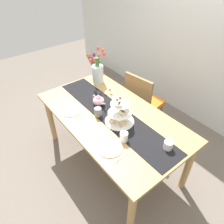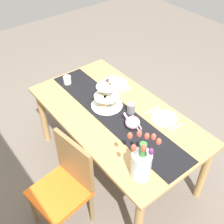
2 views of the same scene
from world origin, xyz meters
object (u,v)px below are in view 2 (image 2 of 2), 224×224
object	(u,v)px
dining_table	(116,121)
mug_grey	(131,108)
teapot	(133,122)
knife_right	(108,77)
tiered_cake_stand	(107,97)
dinner_plate_right	(117,83)
tulip_vase	(142,162)
fork_right	(126,90)
dinner_plate_left	(164,118)
fork_left	(176,127)
knife_left	(153,110)
chair_left	(65,183)
mug_white_text	(104,85)
cream_jug	(67,80)

from	to	relation	value
dining_table	mug_grey	xyz separation A→B (m)	(-0.08, -0.12, 0.15)
teapot	knife_right	distance (m)	0.80
tiered_cake_stand	dinner_plate_right	size ratio (longest dim) A/B	1.32
dining_table	tulip_vase	bearing A→B (deg)	156.10
fork_right	tiered_cake_stand	bearing A→B (deg)	104.81
tulip_vase	mug_grey	xyz separation A→B (m)	(0.58, -0.41, -0.10)
dinner_plate_left	fork_left	size ratio (longest dim) A/B	1.53
dining_table	dinner_plate_left	world-z (taller)	dinner_plate_left
dining_table	mug_grey	bearing A→B (deg)	-122.86
teapot	knife_left	size ratio (longest dim) A/B	1.40
knife_left	mug_grey	world-z (taller)	mug_grey
chair_left	mug_grey	world-z (taller)	chair_left
dining_table	dinner_plate_right	bearing A→B (deg)	-39.63
knife_right	mug_white_text	bearing A→B (deg)	131.18
mug_white_text	dinner_plate_left	bearing A→B (deg)	-167.02
dining_table	tiered_cake_stand	xyz separation A→B (m)	(0.14, 0.00, 0.20)
fork_right	fork_left	bearing A→B (deg)	180.00
chair_left	knife_right	size ratio (longest dim) A/B	5.35
fork_right	knife_right	distance (m)	0.29
knife_right	teapot	bearing A→B (deg)	157.95
teapot	dinner_plate_left	bearing A→B (deg)	-107.38
cream_jug	fork_left	size ratio (longest dim) A/B	0.57
cream_jug	knife_right	world-z (taller)	cream_jug
teapot	dinner_plate_left	xyz separation A→B (m)	(-0.09, -0.30, -0.05)
dining_table	fork_right	distance (m)	0.38
mug_grey	mug_white_text	world-z (taller)	mug_grey
fork_left	mug_white_text	distance (m)	0.86
dinner_plate_left	teapot	bearing A→B (deg)	72.62
fork_left	fork_right	bearing A→B (deg)	0.00
dinner_plate_right	fork_left	bearing A→B (deg)	180.00
chair_left	mug_white_text	xyz separation A→B (m)	(0.58, -0.84, 0.29)
tulip_vase	dinner_plate_left	bearing A→B (deg)	-60.98
cream_jug	tulip_vase	bearing A→B (deg)	172.10
tulip_vase	knife_left	bearing A→B (deg)	-51.32
tiered_cake_stand	tulip_vase	distance (m)	0.84
dinner_plate_right	chair_left	bearing A→B (deg)	119.93
cream_jug	fork_right	distance (m)	0.62
knife_left	mug_white_text	bearing A→B (deg)	16.25
mug_grey	dinner_plate_right	bearing A→B (deg)	-22.59
chair_left	fork_left	distance (m)	1.06
tulip_vase	chair_left	bearing A→B (deg)	42.90
tulip_vase	cream_jug	xyz separation A→B (m)	(1.34, -0.19, -0.11)
tiered_cake_stand	dinner_plate_right	xyz separation A→B (m)	(0.23, -0.30, -0.10)
tiered_cake_stand	fork_right	size ratio (longest dim) A/B	2.03
fork_left	knife_right	world-z (taller)	same
dinner_plate_right	fork_right	bearing A→B (deg)	180.00
chair_left	mug_grey	bearing A→B (deg)	-80.46
tulip_vase	dinner_plate_right	world-z (taller)	tulip_vase
dining_table	knife_right	size ratio (longest dim) A/B	10.17
tulip_vase	mug_white_text	bearing A→B (deg)	-22.82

